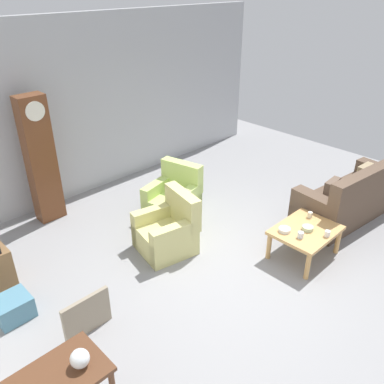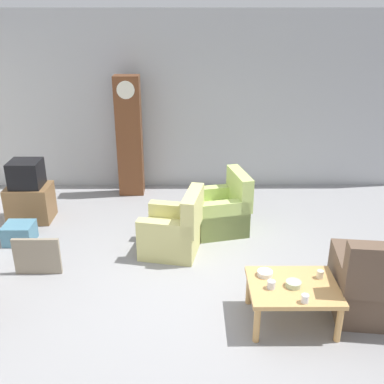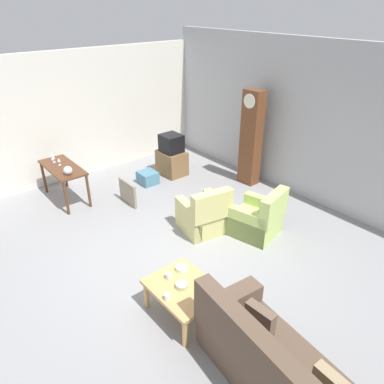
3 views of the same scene
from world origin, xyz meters
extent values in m
plane|color=gray|center=(0.00, 0.00, 0.00)|extent=(10.40, 10.40, 0.00)
cube|color=#ADAFB5|center=(0.00, 3.60, 1.60)|extent=(8.40, 0.16, 3.20)
cube|color=silver|center=(-4.20, 0.40, 1.44)|extent=(0.12, 6.40, 2.88)
cube|color=brown|center=(2.45, -0.42, 0.22)|extent=(2.18, 1.07, 0.44)
cube|color=brown|center=(2.41, -0.78, 0.74)|extent=(2.11, 0.44, 0.60)
cube|color=brown|center=(1.52, -0.32, 0.34)|extent=(0.33, 0.86, 0.68)
cube|color=brown|center=(1.98, -0.32, 0.62)|extent=(0.37, 0.14, 0.36)
cube|color=#CCC67A|center=(-0.50, 1.01, 0.20)|extent=(0.90, 0.90, 0.40)
cube|color=#CCC67A|center=(-0.19, 0.94, 0.66)|extent=(0.33, 0.78, 0.52)
cube|color=#CCC67A|center=(-0.44, 1.30, 0.30)|extent=(0.78, 0.31, 0.60)
cube|color=#CCC67A|center=(-0.56, 0.71, 0.30)|extent=(0.78, 0.31, 0.60)
cube|color=#BDD774|center=(0.21, 1.65, 0.20)|extent=(0.91, 0.91, 0.40)
cube|color=#BDD774|center=(0.53, 1.72, 0.66)|extent=(0.35, 0.78, 0.52)
cube|color=#BDD774|center=(0.15, 1.94, 0.30)|extent=(0.78, 0.33, 0.60)
cube|color=#BDD774|center=(0.28, 1.36, 0.30)|extent=(0.78, 0.33, 0.60)
cube|color=tan|center=(0.88, -0.54, 0.45)|extent=(0.96, 0.76, 0.05)
cylinder|color=tan|center=(0.46, -0.87, 0.21)|extent=(0.07, 0.07, 0.42)
cylinder|color=tan|center=(1.31, -0.87, 0.21)|extent=(0.07, 0.07, 0.42)
cylinder|color=tan|center=(0.46, -0.22, 0.21)|extent=(0.07, 0.07, 0.42)
cylinder|color=tan|center=(1.31, -0.22, 0.21)|extent=(0.07, 0.07, 0.42)
cube|color=#56331E|center=(-3.21, -0.48, 0.74)|extent=(1.30, 0.56, 0.04)
cylinder|color=#56331E|center=(-3.81, -0.71, 0.36)|extent=(0.06, 0.06, 0.72)
cylinder|color=#56331E|center=(-2.60, -0.71, 0.36)|extent=(0.06, 0.06, 0.72)
cylinder|color=#56331E|center=(-3.81, -0.24, 0.36)|extent=(0.06, 0.06, 0.72)
cylinder|color=#56331E|center=(-2.60, -0.24, 0.36)|extent=(0.06, 0.06, 0.72)
cube|color=brown|center=(-1.30, 3.12, 1.07)|extent=(0.44, 0.28, 2.15)
cylinder|color=silver|center=(-1.30, 2.97, 1.93)|extent=(0.30, 0.02, 0.30)
cube|color=brown|center=(-2.80, 2.03, 0.29)|extent=(0.68, 0.52, 0.58)
cube|color=black|center=(-2.80, 2.03, 0.79)|extent=(0.48, 0.44, 0.42)
cube|color=gray|center=(-2.20, 0.43, 0.25)|extent=(0.60, 0.05, 0.50)
cube|color=teal|center=(-2.74, 1.27, 0.14)|extent=(0.42, 0.38, 0.29)
sphere|color=silver|center=(-2.77, -0.53, 0.85)|extent=(0.17, 0.17, 0.17)
cylinder|color=white|center=(0.93, -0.84, 0.52)|extent=(0.08, 0.08, 0.09)
cylinder|color=silver|center=(0.63, -0.60, 0.52)|extent=(0.09, 0.09, 0.09)
cylinder|color=beige|center=(1.20, -0.41, 0.52)|extent=(0.07, 0.07, 0.09)
cylinder|color=white|center=(0.60, -0.35, 0.50)|extent=(0.17, 0.17, 0.05)
cylinder|color=#B2C69E|center=(0.88, -0.57, 0.50)|extent=(0.17, 0.17, 0.06)
cylinder|color=silver|center=(-3.67, -0.50, 0.77)|extent=(0.06, 0.06, 0.02)
cylinder|color=silver|center=(-3.67, -0.50, 0.82)|extent=(0.01, 0.01, 0.07)
cone|color=silver|center=(-3.67, -0.50, 0.89)|extent=(0.07, 0.07, 0.07)
cylinder|color=silver|center=(-3.52, -0.53, 0.77)|extent=(0.07, 0.07, 0.02)
cylinder|color=silver|center=(-3.52, -0.53, 0.82)|extent=(0.01, 0.01, 0.08)
cone|color=silver|center=(-3.52, -0.53, 0.90)|extent=(0.07, 0.07, 0.08)
cylinder|color=silver|center=(-3.30, -0.49, 0.77)|extent=(0.06, 0.06, 0.02)
cylinder|color=silver|center=(-3.30, -0.49, 0.82)|extent=(0.01, 0.01, 0.07)
cone|color=silver|center=(-3.30, -0.49, 0.89)|extent=(0.07, 0.07, 0.07)
camera|label=1|loc=(-3.70, -2.84, 3.72)|focal=37.38mm
camera|label=2|loc=(-0.23, -4.59, 3.26)|focal=42.00mm
camera|label=3|loc=(3.70, -2.74, 3.80)|focal=33.63mm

